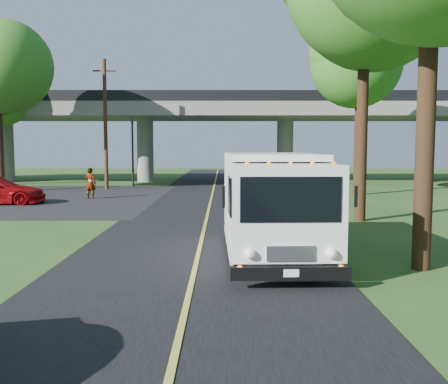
{
  "coord_description": "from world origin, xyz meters",
  "views": [
    {
      "loc": [
        0.69,
        -10.91,
        2.96
      ],
      "look_at": [
        0.71,
        4.19,
        1.6
      ],
      "focal_mm": 40.0,
      "sensor_mm": 36.0,
      "label": 1
    }
  ],
  "objects_px": {
    "tree_right_far": "(364,59)",
    "utility_pole": "(105,124)",
    "step_van": "(272,201)",
    "pedestrian": "(90,183)",
    "traffic_signal": "(133,144)"
  },
  "relations": [
    {
      "from": "tree_right_far",
      "to": "utility_pole",
      "type": "bearing_deg",
      "value": 166.0
    },
    {
      "from": "step_van",
      "to": "pedestrian",
      "type": "xyz_separation_m",
      "value": [
        -8.92,
        15.16,
        -0.61
      ]
    },
    {
      "from": "traffic_signal",
      "to": "tree_right_far",
      "type": "relative_size",
      "value": 0.47
    },
    {
      "from": "traffic_signal",
      "to": "pedestrian",
      "type": "xyz_separation_m",
      "value": [
        -0.92,
        -8.46,
        -2.3
      ]
    },
    {
      "from": "tree_right_far",
      "to": "step_van",
      "type": "bearing_deg",
      "value": -112.43
    },
    {
      "from": "utility_pole",
      "to": "pedestrian",
      "type": "xyz_separation_m",
      "value": [
        0.58,
        -6.46,
        -3.7
      ]
    },
    {
      "from": "traffic_signal",
      "to": "step_van",
      "type": "bearing_deg",
      "value": -71.3
    },
    {
      "from": "traffic_signal",
      "to": "pedestrian",
      "type": "relative_size",
      "value": 2.89
    },
    {
      "from": "utility_pole",
      "to": "step_van",
      "type": "relative_size",
      "value": 1.35
    },
    {
      "from": "utility_pole",
      "to": "tree_right_far",
      "type": "bearing_deg",
      "value": -14.0
    },
    {
      "from": "utility_pole",
      "to": "tree_right_far",
      "type": "distance_m",
      "value": 17.61
    },
    {
      "from": "traffic_signal",
      "to": "utility_pole",
      "type": "distance_m",
      "value": 2.86
    },
    {
      "from": "tree_right_far",
      "to": "pedestrian",
      "type": "relative_size",
      "value": 6.11
    },
    {
      "from": "traffic_signal",
      "to": "pedestrian",
      "type": "bearing_deg",
      "value": -96.2
    },
    {
      "from": "traffic_signal",
      "to": "step_van",
      "type": "distance_m",
      "value": 25.0
    }
  ]
}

